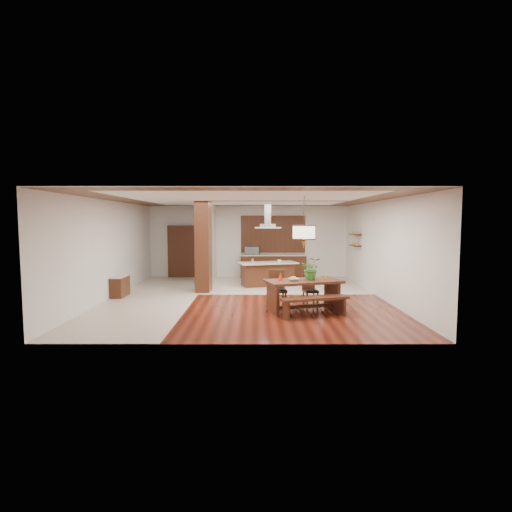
{
  "coord_description": "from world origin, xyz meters",
  "views": [
    {
      "loc": [
        0.27,
        -11.72,
        2.28
      ],
      "look_at": [
        0.3,
        0.0,
        1.25
      ],
      "focal_mm": 28.0,
      "sensor_mm": 36.0,
      "label": 1
    }
  ],
  "objects_px": {
    "island_cup": "(279,261)",
    "microwave": "(252,250)",
    "dining_table": "(303,288)",
    "dining_chair_right": "(311,290)",
    "range_hood": "(268,216)",
    "kitchen_island": "(268,274)",
    "dining_chair_left": "(278,289)",
    "foliage_plant": "(311,268)",
    "dining_bench": "(315,307)",
    "pendant_lantern": "(304,222)",
    "hallway_console": "(120,286)",
    "fruit_bowl": "(294,279)"
  },
  "relations": [
    {
      "from": "dining_table",
      "to": "dining_chair_right",
      "type": "distance_m",
      "value": 0.76
    },
    {
      "from": "pendant_lantern",
      "to": "island_cup",
      "type": "relative_size",
      "value": 10.13
    },
    {
      "from": "dining_table",
      "to": "range_hood",
      "type": "distance_m",
      "value": 4.42
    },
    {
      "from": "island_cup",
      "to": "microwave",
      "type": "xyz_separation_m",
      "value": [
        -0.95,
        2.1,
        0.22
      ]
    },
    {
      "from": "dining_chair_right",
      "to": "foliage_plant",
      "type": "distance_m",
      "value": 0.88
    },
    {
      "from": "dining_bench",
      "to": "fruit_bowl",
      "type": "distance_m",
      "value": 0.9
    },
    {
      "from": "dining_chair_left",
      "to": "foliage_plant",
      "type": "height_order",
      "value": "foliage_plant"
    },
    {
      "from": "hallway_console",
      "to": "fruit_bowl",
      "type": "relative_size",
      "value": 3.39
    },
    {
      "from": "dining_table",
      "to": "dining_chair_right",
      "type": "height_order",
      "value": "dining_chair_right"
    },
    {
      "from": "dining_bench",
      "to": "kitchen_island",
      "type": "xyz_separation_m",
      "value": [
        -0.98,
        4.57,
        0.19
      ]
    },
    {
      "from": "kitchen_island",
      "to": "range_hood",
      "type": "distance_m",
      "value": 2.03
    },
    {
      "from": "dining_table",
      "to": "pendant_lantern",
      "type": "height_order",
      "value": "pendant_lantern"
    },
    {
      "from": "hallway_console",
      "to": "range_hood",
      "type": "height_order",
      "value": "range_hood"
    },
    {
      "from": "dining_chair_right",
      "to": "foliage_plant",
      "type": "height_order",
      "value": "foliage_plant"
    },
    {
      "from": "island_cup",
      "to": "fruit_bowl",
      "type": "bearing_deg",
      "value": -88.18
    },
    {
      "from": "pendant_lantern",
      "to": "foliage_plant",
      "type": "height_order",
      "value": "pendant_lantern"
    },
    {
      "from": "dining_chair_right",
      "to": "fruit_bowl",
      "type": "bearing_deg",
      "value": -135.18
    },
    {
      "from": "dining_table",
      "to": "microwave",
      "type": "bearing_deg",
      "value": 102.72
    },
    {
      "from": "foliage_plant",
      "to": "kitchen_island",
      "type": "relative_size",
      "value": 0.26
    },
    {
      "from": "dining_table",
      "to": "range_hood",
      "type": "relative_size",
      "value": 2.31
    },
    {
      "from": "dining_table",
      "to": "pendant_lantern",
      "type": "xyz_separation_m",
      "value": [
        0.0,
        0.0,
        1.67
      ]
    },
    {
      "from": "range_hood",
      "to": "foliage_plant",
      "type": "bearing_deg",
      "value": -75.37
    },
    {
      "from": "island_cup",
      "to": "dining_bench",
      "type": "bearing_deg",
      "value": -82.62
    },
    {
      "from": "hallway_console",
      "to": "island_cup",
      "type": "bearing_deg",
      "value": 20.96
    },
    {
      "from": "hallway_console",
      "to": "dining_chair_right",
      "type": "height_order",
      "value": "dining_chair_right"
    },
    {
      "from": "dining_chair_right",
      "to": "pendant_lantern",
      "type": "xyz_separation_m",
      "value": [
        -0.28,
        -0.69,
        1.82
      ]
    },
    {
      "from": "dining_chair_right",
      "to": "dining_table",
      "type": "bearing_deg",
      "value": -124.23
    },
    {
      "from": "dining_bench",
      "to": "fruit_bowl",
      "type": "height_order",
      "value": "fruit_bowl"
    },
    {
      "from": "dining_bench",
      "to": "dining_chair_left",
      "type": "bearing_deg",
      "value": 127.38
    },
    {
      "from": "hallway_console",
      "to": "range_hood",
      "type": "relative_size",
      "value": 0.98
    },
    {
      "from": "hallway_console",
      "to": "dining_chair_left",
      "type": "height_order",
      "value": "dining_chair_left"
    },
    {
      "from": "dining_table",
      "to": "foliage_plant",
      "type": "bearing_deg",
      "value": 25.32
    },
    {
      "from": "dining_bench",
      "to": "dining_chair_left",
      "type": "distance_m",
      "value": 1.37
    },
    {
      "from": "hallway_console",
      "to": "island_cup",
      "type": "distance_m",
      "value": 5.31
    },
    {
      "from": "dining_bench",
      "to": "pendant_lantern",
      "type": "bearing_deg",
      "value": 106.83
    },
    {
      "from": "dining_bench",
      "to": "island_cup",
      "type": "bearing_deg",
      "value": 97.38
    },
    {
      "from": "pendant_lantern",
      "to": "fruit_bowl",
      "type": "distance_m",
      "value": 1.45
    },
    {
      "from": "range_hood",
      "to": "island_cup",
      "type": "xyz_separation_m",
      "value": [
        0.4,
        -0.14,
        -1.57
      ]
    },
    {
      "from": "dining_bench",
      "to": "foliage_plant",
      "type": "xyz_separation_m",
      "value": [
        0.02,
        0.75,
        0.83
      ]
    },
    {
      "from": "foliage_plant",
      "to": "microwave",
      "type": "bearing_deg",
      "value": 104.96
    },
    {
      "from": "kitchen_island",
      "to": "island_cup",
      "type": "distance_m",
      "value": 0.63
    },
    {
      "from": "hallway_console",
      "to": "island_cup",
      "type": "height_order",
      "value": "island_cup"
    },
    {
      "from": "hallway_console",
      "to": "dining_table",
      "type": "distance_m",
      "value": 5.64
    },
    {
      "from": "dining_bench",
      "to": "microwave",
      "type": "bearing_deg",
      "value": 103.14
    },
    {
      "from": "kitchen_island",
      "to": "dining_chair_left",
      "type": "bearing_deg",
      "value": -102.91
    },
    {
      "from": "dining_table",
      "to": "dining_chair_right",
      "type": "xyz_separation_m",
      "value": [
        0.28,
        0.69,
        -0.16
      ]
    },
    {
      "from": "pendant_lantern",
      "to": "foliage_plant",
      "type": "distance_m",
      "value": 1.2
    },
    {
      "from": "fruit_bowl",
      "to": "microwave",
      "type": "bearing_deg",
      "value": 100.14
    },
    {
      "from": "dining_chair_right",
      "to": "fruit_bowl",
      "type": "xyz_separation_m",
      "value": [
        -0.54,
        -0.82,
        0.4
      ]
    },
    {
      "from": "island_cup",
      "to": "microwave",
      "type": "relative_size",
      "value": 0.22
    }
  ]
}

